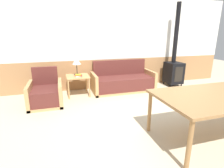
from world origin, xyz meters
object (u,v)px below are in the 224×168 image
couch (123,82)px  wood_stove (174,67)px  side_table (78,79)px  dining_table (218,98)px  table_lamp (77,62)px  armchair (46,94)px

couch → wood_stove: (1.74, 0.03, 0.36)m
side_table → wood_stove: size_ratio=0.24×
couch → wood_stove: size_ratio=0.71×
couch → dining_table: 2.83m
couch → side_table: 1.33m
table_lamp → dining_table: bearing=-56.6°
couch → table_lamp: table_lamp is taller
wood_stove → dining_table: bearing=-113.3°
dining_table → side_table: bearing=124.5°
side_table → dining_table: (1.86, -2.71, 0.22)m
table_lamp → armchair: bearing=-146.7°
couch → wood_stove: 1.77m
table_lamp → dining_table: size_ratio=0.25×
couch → wood_stove: wood_stove is taller
dining_table → wood_stove: (1.19, 2.77, -0.07)m
side_table → table_lamp: table_lamp is taller
armchair → side_table: 0.94m
armchair → dining_table: size_ratio=0.46×
side_table → couch: bearing=1.8°
couch → armchair: (-2.13, -0.47, -0.01)m
wood_stove → table_lamp: bearing=179.3°
armchair → table_lamp: bearing=17.0°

